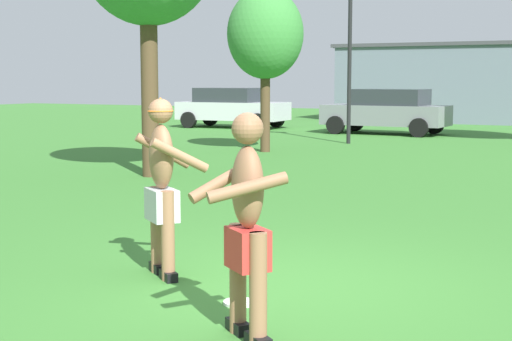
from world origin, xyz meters
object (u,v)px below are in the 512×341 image
at_px(player_in_gray, 162,178).
at_px(player_near, 247,222).
at_px(car_gray_near_post, 387,111).
at_px(car_silver_far_end, 232,107).
at_px(tree_behind_players, 265,35).
at_px(frisbee, 239,303).
at_px(lamp_post, 350,41).

bearing_deg(player_in_gray, player_near, -38.84).
bearing_deg(car_gray_near_post, player_in_gray, -79.55).
xyz_separation_m(car_gray_near_post, car_silver_far_end, (-6.56, 0.68, 0.00)).
distance_m(player_near, car_gray_near_post, 21.66).
distance_m(player_in_gray, tree_behind_players, 13.02).
relative_size(frisbee, car_silver_far_end, 0.06).
xyz_separation_m(player_near, lamp_post, (-5.10, 16.69, 2.15)).
bearing_deg(frisbee, tree_behind_players, 114.76).
height_order(player_near, frisbee, player_near).
distance_m(lamp_post, tree_behind_players, 3.63).
height_order(player_in_gray, car_silver_far_end, player_in_gray).
relative_size(lamp_post, tree_behind_players, 1.13).
xyz_separation_m(car_silver_far_end, lamp_post, (6.67, -5.00, 2.22)).
height_order(player_near, lamp_post, lamp_post).
bearing_deg(player_near, player_in_gray, 141.16).
height_order(player_near, car_gray_near_post, player_near).
relative_size(player_near, car_silver_far_end, 0.39).
distance_m(player_near, frisbee, 1.26).
height_order(player_in_gray, tree_behind_players, tree_behind_players).
xyz_separation_m(player_near, frisbee, (-0.47, 0.77, -0.88)).
bearing_deg(lamp_post, tree_behind_players, -108.00).
distance_m(frisbee, tree_behind_players, 14.08).
bearing_deg(player_near, lamp_post, 107.00).
relative_size(car_gray_near_post, tree_behind_players, 1.02).
bearing_deg(lamp_post, player_in_gray, -77.11).
xyz_separation_m(car_silver_far_end, tree_behind_players, (5.55, -8.45, 2.26)).
height_order(frisbee, car_gray_near_post, car_gray_near_post).
bearing_deg(lamp_post, car_gray_near_post, 91.50).
bearing_deg(car_silver_far_end, tree_behind_players, -56.71).
bearing_deg(frisbee, car_gray_near_post, 103.19).
height_order(player_near, player_in_gray, player_in_gray).
height_order(player_near, tree_behind_players, tree_behind_players).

